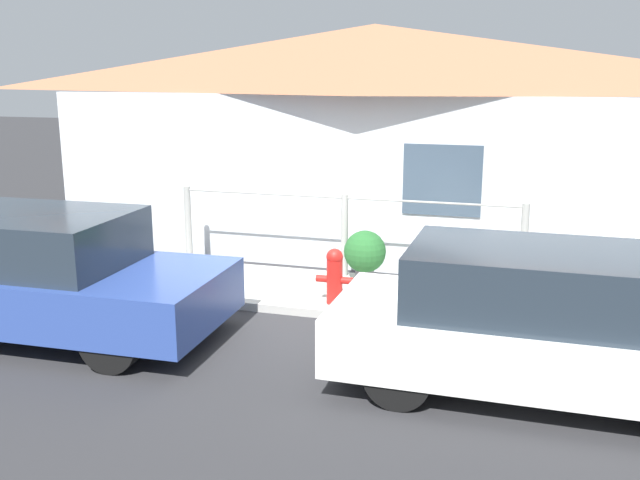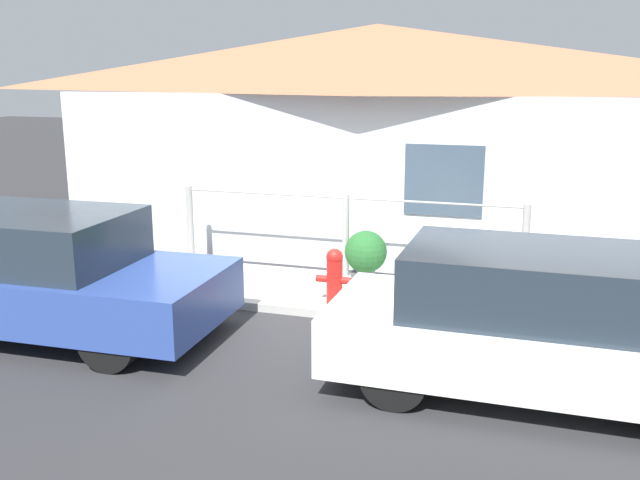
{
  "view_description": "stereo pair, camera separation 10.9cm",
  "coord_description": "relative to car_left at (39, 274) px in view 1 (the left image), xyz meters",
  "views": [
    {
      "loc": [
        2.44,
        -7.8,
        2.94
      ],
      "look_at": [
        0.01,
        0.3,
        0.9
      ],
      "focal_mm": 40.0,
      "sensor_mm": 36.0,
      "label": 1
    },
    {
      "loc": [
        2.54,
        -7.77,
        2.94
      ],
      "look_at": [
        0.01,
        0.3,
        0.9
      ],
      "focal_mm": 40.0,
      "sensor_mm": 36.0,
      "label": 2
    }
  ],
  "objects": [
    {
      "name": "sidewalk",
      "position": [
        2.79,
        2.19,
        -0.64
      ],
      "size": [
        24.0,
        1.69,
        0.1
      ],
      "color": "#B2AFA8",
      "rests_on": "ground_plane"
    },
    {
      "name": "car_left",
      "position": [
        0.0,
        0.0,
        0.0
      ],
      "size": [
        4.16,
        1.87,
        1.39
      ],
      "rotation": [
        0.0,
        0.0,
        0.03
      ],
      "color": "#2D4793",
      "rests_on": "ground_plane"
    },
    {
      "name": "car_right",
      "position": [
        5.36,
        0.0,
        -0.02
      ],
      "size": [
        3.85,
        1.64,
        1.37
      ],
      "rotation": [
        0.0,
        0.0,
        -0.01
      ],
      "color": "white",
      "rests_on": "ground_plane"
    },
    {
      "name": "house",
      "position": [
        2.79,
        4.49,
        2.18
      ],
      "size": [
        10.34,
        2.23,
        3.6
      ],
      "color": "silver",
      "rests_on": "ground_plane"
    },
    {
      "name": "ground_plane",
      "position": [
        2.79,
        1.35,
        -0.69
      ],
      "size": [
        60.0,
        60.0,
        0.0
      ],
      "primitive_type": "plane",
      "color": "#2D2D30"
    },
    {
      "name": "fire_hydrant",
      "position": [
        2.98,
        1.66,
        -0.23
      ],
      "size": [
        0.46,
        0.21,
        0.7
      ],
      "color": "red",
      "rests_on": "sidewalk"
    },
    {
      "name": "fence",
      "position": [
        2.79,
        2.89,
        0.05
      ],
      "size": [
        4.9,
        0.1,
        1.15
      ],
      "color": "#999993",
      "rests_on": "sidewalk"
    },
    {
      "name": "potted_plant_near_hydrant",
      "position": [
        3.12,
        2.7,
        -0.2
      ],
      "size": [
        0.58,
        0.58,
        0.7
      ],
      "color": "slate",
      "rests_on": "sidewalk"
    }
  ]
}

